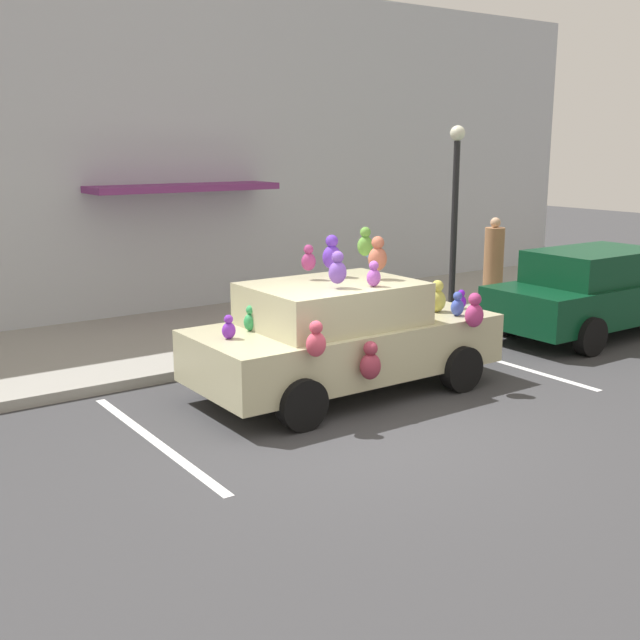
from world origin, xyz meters
The scene contains 10 objects.
ground_plane centered at (0.00, 0.00, 0.00)m, with size 60.00×60.00×0.00m, color #38383A.
sidewalk centered at (0.00, 5.00, 0.07)m, with size 24.00×4.00×0.15m, color gray.
storefront_building centered at (0.01, 7.14, 3.19)m, with size 24.00×1.25×6.40m.
parking_stripe_front centered at (3.73, 1.00, 0.00)m, with size 0.12×3.60×0.01m, color silver.
parking_stripe_rear centered at (-2.10, 1.00, 0.00)m, with size 0.12×3.60×0.01m, color silver.
plush_covered_car centered at (0.78, 1.23, 0.81)m, with size 4.26×2.16×2.18m.
parked_sedan_behind centered at (6.52, 1.30, 0.79)m, with size 4.50×1.89×1.54m.
teddy_bear_on_sidewalk centered at (1.61, 3.51, 0.49)m, with size 0.39×0.32×0.74m.
street_lamp_post centered at (5.05, 3.50, 2.34)m, with size 0.28×0.28×3.53m.
pedestrian_near_shopfront centered at (6.54, 3.84, 0.96)m, with size 0.40×0.40×1.76m.
Camera 1 is at (-5.42, -7.08, 3.35)m, focal length 44.04 mm.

